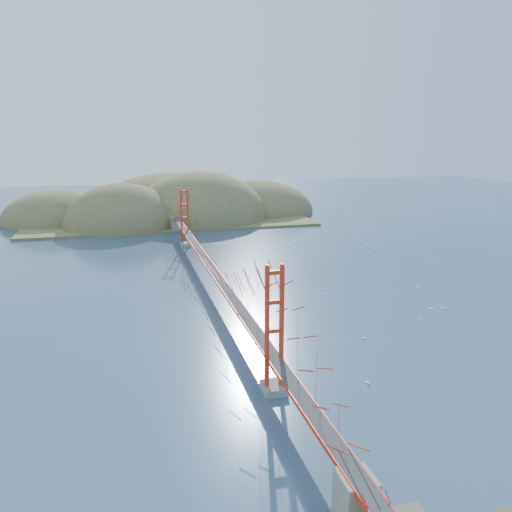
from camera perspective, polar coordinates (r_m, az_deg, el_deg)
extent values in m
plane|color=#304961|center=(72.75, -4.98, -3.97)|extent=(320.00, 320.00, 0.00)
cube|color=gray|center=(45.68, 2.03, -14.84)|extent=(2.00, 2.40, 0.70)
cube|color=gray|center=(101.33, -8.04, 1.31)|extent=(2.00, 2.40, 0.70)
cube|color=red|center=(71.80, -5.04, -1.46)|extent=(1.40, 92.00, 0.16)
cube|color=red|center=(71.86, -5.03, -1.62)|extent=(1.33, 92.00, 0.24)
cube|color=#38383A|center=(71.78, -5.04, -1.38)|extent=(1.19, 92.00, 0.03)
cube|color=gray|center=(32.64, 11.31, -25.74)|extent=(2.00, 2.20, 3.30)
cube|color=gray|center=(116.66, -9.08, 3.59)|extent=(2.20, 2.60, 3.30)
cube|color=olive|center=(134.55, -9.91, 4.33)|extent=(70.00, 40.00, 0.60)
ellipsoid|color=olive|center=(126.18, -14.99, 3.31)|extent=(28.00, 28.00, 21.00)
ellipsoid|color=olive|center=(133.59, -6.40, 4.27)|extent=(36.00, 36.00, 25.00)
ellipsoid|color=olive|center=(145.04, 0.17, 5.13)|extent=(32.00, 32.00, 18.00)
ellipsoid|color=olive|center=(138.93, -21.66, 3.74)|extent=(28.00, 28.00, 16.00)
ellipsoid|color=olive|center=(148.54, -9.66, 5.14)|extent=(44.00, 44.00, 22.00)
cube|color=white|center=(71.45, 7.65, -4.33)|extent=(0.31, 0.52, 0.09)
cylinder|color=white|center=(71.36, 7.66, -4.13)|extent=(0.01, 0.01, 0.54)
cube|color=white|center=(93.16, 19.44, -0.67)|extent=(0.38, 0.61, 0.11)
cylinder|color=white|center=(93.08, 19.45, -0.48)|extent=(0.02, 0.02, 0.64)
cube|color=white|center=(104.68, 8.65, 1.53)|extent=(0.49, 0.47, 0.09)
cylinder|color=white|center=(104.62, 8.65, 1.68)|extent=(0.01, 0.01, 0.56)
cube|color=white|center=(68.96, 19.42, -5.71)|extent=(0.61, 0.39, 0.10)
cylinder|color=white|center=(68.86, 19.44, -5.46)|extent=(0.02, 0.02, 0.63)
cube|color=white|center=(48.25, 12.60, -13.93)|extent=(0.27, 0.50, 0.09)
cylinder|color=white|center=(48.13, 12.62, -13.65)|extent=(0.01, 0.01, 0.52)
cube|color=white|center=(98.29, 2.19, 0.87)|extent=(0.60, 0.41, 0.11)
cylinder|color=white|center=(98.22, 2.19, 1.05)|extent=(0.02, 0.02, 0.63)
cube|color=white|center=(57.55, 12.22, -9.16)|extent=(0.43, 0.47, 0.09)
cylinder|color=white|center=(57.45, 12.23, -8.92)|extent=(0.01, 0.01, 0.53)
cube|color=white|center=(77.67, 18.01, -3.41)|extent=(0.25, 0.54, 0.09)
cylinder|color=white|center=(77.59, 18.02, -3.21)|extent=(0.02, 0.02, 0.56)
cube|color=white|center=(97.44, 12.88, 0.40)|extent=(0.60, 0.33, 0.10)
cylinder|color=white|center=(97.36, 12.89, 0.58)|extent=(0.02, 0.02, 0.62)
cube|color=white|center=(64.52, 18.12, -6.97)|extent=(0.26, 0.49, 0.09)
cylinder|color=white|center=(64.44, 18.14, -6.76)|extent=(0.01, 0.01, 0.51)
cube|color=white|center=(104.60, 4.49, 1.64)|extent=(0.31, 0.65, 0.11)
cylinder|color=white|center=(104.53, 4.50, 1.83)|extent=(0.02, 0.02, 0.68)
cube|color=white|center=(103.49, 12.59, 1.20)|extent=(0.42, 0.51, 0.09)
cylinder|color=white|center=(103.43, 12.59, 1.35)|extent=(0.01, 0.01, 0.55)
cube|color=white|center=(84.17, 2.59, -1.39)|extent=(0.53, 0.49, 0.10)
cylinder|color=white|center=(84.09, 2.59, -1.19)|extent=(0.02, 0.02, 0.60)
cube|color=white|center=(100.98, -2.87, 1.21)|extent=(0.53, 0.43, 0.10)
cylinder|color=white|center=(100.92, -2.87, 1.37)|extent=(0.02, 0.02, 0.57)
cube|color=white|center=(103.87, 7.02, 1.49)|extent=(0.63, 0.23, 0.11)
cylinder|color=white|center=(103.80, 7.03, 1.68)|extent=(0.02, 0.02, 0.68)
cube|color=white|center=(106.69, 15.96, 1.38)|extent=(0.44, 0.65, 0.11)
cylinder|color=white|center=(106.62, 15.97, 1.56)|extent=(0.02, 0.02, 0.67)
cube|color=white|center=(106.88, -2.29, 1.94)|extent=(0.55, 0.51, 0.10)
cylinder|color=white|center=(106.82, -2.29, 2.10)|extent=(0.02, 0.02, 0.62)
cube|color=white|center=(69.67, 20.59, -5.61)|extent=(0.57, 0.58, 0.11)
cylinder|color=white|center=(69.56, 20.61, -5.35)|extent=(0.02, 0.02, 0.67)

